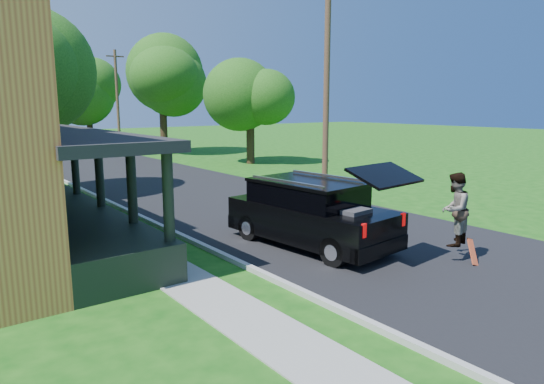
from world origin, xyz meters
TOP-DOWN VIEW (x-y plane):
  - ground at (0.00, 0.00)m, footprint 140.00×140.00m
  - street at (0.00, 20.00)m, footprint 8.00×120.00m
  - curb at (-4.05, 20.00)m, footprint 0.15×120.00m
  - sidewalk at (-5.60, 20.00)m, footprint 1.30×120.00m
  - black_suv at (-1.56, 1.50)m, footprint 2.46×5.38m
  - skateboarder at (0.37, -1.61)m, footprint 1.03×0.89m
  - skateboard at (0.58, -2.04)m, footprint 0.45×0.43m
  - tree_left_mid at (-6.02, 13.60)m, footprint 6.21×6.46m
  - tree_right_near at (7.85, 18.10)m, footprint 5.46×5.63m
  - tree_right_mid at (5.93, 27.19)m, footprint 6.66×6.40m
  - tree_right_far at (4.95, 42.67)m, footprint 7.39×7.18m
  - utility_pole_near at (4.50, 7.38)m, footprint 1.61×0.35m
  - utility_pole_far at (6.30, 37.90)m, footprint 1.64×0.31m

SIDE VIEW (x-z plane):
  - ground at x=0.00m, z-range 0.00..0.00m
  - street at x=0.00m, z-range -0.01..0.01m
  - curb at x=-4.05m, z-range -0.06..0.06m
  - sidewalk at x=-5.60m, z-range -0.01..0.01m
  - skateboard at x=0.58m, z-range -0.03..0.59m
  - black_suv at x=-1.56m, z-range -0.29..2.15m
  - skateboarder at x=0.37m, z-range 0.40..2.23m
  - utility_pole_far at x=6.30m, z-range 0.14..9.02m
  - tree_right_near at x=7.85m, z-range 1.20..8.51m
  - utility_pole_near at x=4.50m, z-range 0.15..9.92m
  - tree_left_mid at x=-6.02m, z-range 1.43..9.67m
  - tree_right_far at x=4.95m, z-range 1.20..10.18m
  - tree_right_mid at x=5.93m, z-range 1.53..10.64m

